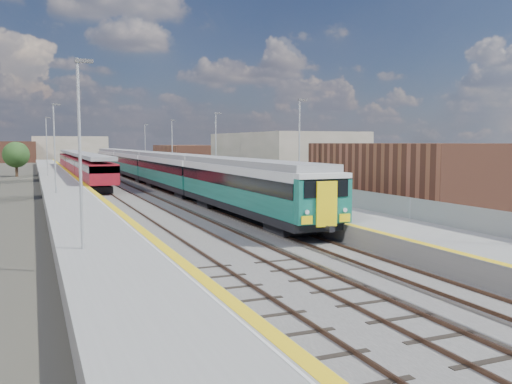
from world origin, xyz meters
TOP-DOWN VIEW (x-y plane):
  - ground at (0.00, 50.00)m, footprint 320.00×320.00m
  - ballast_bed at (-2.25, 52.50)m, footprint 10.50×155.00m
  - tracks at (-1.65, 54.18)m, footprint 8.96×160.00m
  - platform_right at (5.28, 52.49)m, footprint 4.70×155.00m
  - platform_left at (-9.05, 52.49)m, footprint 4.30×155.00m
  - buildings at (-18.12, 138.60)m, footprint 72.00×185.50m
  - green_train at (1.50, 52.23)m, footprint 3.11×86.43m
  - red_train at (-5.50, 69.47)m, footprint 2.94×59.55m
  - tree_c at (-14.27, 76.93)m, footprint 3.98×3.98m
  - tree_d at (20.59, 68.54)m, footprint 4.60×4.60m

SIDE VIEW (x-z plane):
  - ground at x=0.00m, z-range 0.00..0.00m
  - ballast_bed at x=-2.25m, z-range 0.00..0.06m
  - tracks at x=-1.65m, z-range 0.02..0.19m
  - platform_left at x=-9.05m, z-range -3.74..4.78m
  - platform_right at x=5.28m, z-range -3.72..4.80m
  - red_train at x=-5.50m, z-range 0.34..4.05m
  - green_train at x=1.50m, z-range 0.70..4.12m
  - tree_c at x=-14.27m, z-range 0.69..6.09m
  - tree_d at x=20.59m, z-range 0.80..7.04m
  - buildings at x=-18.12m, z-range -9.30..30.70m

